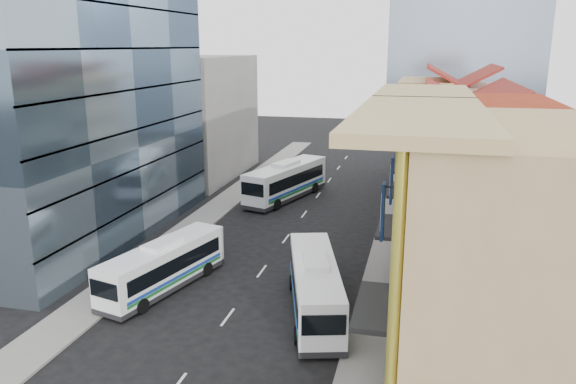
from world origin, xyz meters
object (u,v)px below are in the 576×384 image
(bus_left_near, at_px, (164,265))
(bus_right, at_px, (315,285))
(shophouse_tan, at_px, (500,260))
(office_tower, at_px, (61,48))
(bus_left_far, at_px, (286,180))

(bus_left_near, xyz_separation_m, bus_right, (10.05, -1.03, 0.10))
(shophouse_tan, relative_size, bus_left_near, 1.37)
(shophouse_tan, height_order, office_tower, office_tower)
(shophouse_tan, bearing_deg, office_tower, 155.70)
(bus_left_near, bearing_deg, office_tower, 159.50)
(office_tower, xyz_separation_m, bus_left_near, (11.73, -8.21, -13.37))
(office_tower, relative_size, bus_right, 2.78)
(bus_left_near, height_order, bus_right, bus_right)
(office_tower, relative_size, bus_left_far, 2.47)
(shophouse_tan, relative_size, office_tower, 0.47)
(bus_left_far, relative_size, bus_right, 1.13)
(office_tower, bearing_deg, shophouse_tan, -24.30)
(bus_left_near, bearing_deg, bus_left_far, 98.73)
(shophouse_tan, distance_m, office_tower, 35.19)
(office_tower, height_order, bus_right, office_tower)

